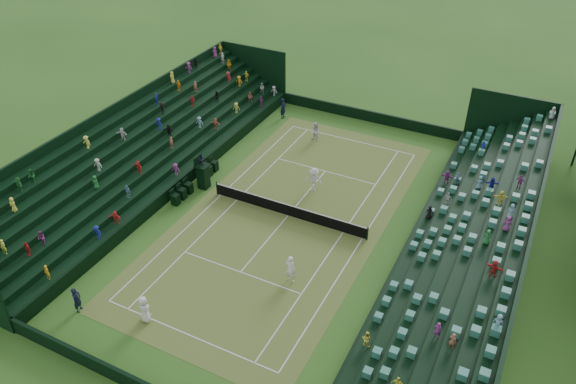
# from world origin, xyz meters

# --- Properties ---
(ground) EXTENTS (160.00, 160.00, 0.00)m
(ground) POSITION_xyz_m (0.00, 0.00, 0.00)
(ground) COLOR #2D5E1D
(ground) RESTS_ON ground
(court_surface) EXTENTS (12.97, 26.77, 0.01)m
(court_surface) POSITION_xyz_m (0.00, 0.00, 0.01)
(court_surface) COLOR #427928
(court_surface) RESTS_ON ground
(perimeter_wall_north) EXTENTS (17.17, 0.20, 1.00)m
(perimeter_wall_north) POSITION_xyz_m (0.00, 15.88, 0.50)
(perimeter_wall_north) COLOR black
(perimeter_wall_north) RESTS_ON ground
(perimeter_wall_east) EXTENTS (0.20, 31.77, 1.00)m
(perimeter_wall_east) POSITION_xyz_m (8.48, 0.00, 0.50)
(perimeter_wall_east) COLOR black
(perimeter_wall_east) RESTS_ON ground
(perimeter_wall_west) EXTENTS (0.20, 31.77, 1.00)m
(perimeter_wall_west) POSITION_xyz_m (-8.48, 0.00, 0.50)
(perimeter_wall_west) COLOR black
(perimeter_wall_west) RESTS_ON ground
(north_grandstand) EXTENTS (6.60, 32.00, 4.90)m
(north_grandstand) POSITION_xyz_m (12.66, 0.00, 1.55)
(north_grandstand) COLOR black
(north_grandstand) RESTS_ON ground
(south_grandstand) EXTENTS (6.60, 32.00, 4.90)m
(south_grandstand) POSITION_xyz_m (-12.66, 0.00, 1.55)
(south_grandstand) COLOR black
(south_grandstand) RESTS_ON ground
(tennis_net) EXTENTS (11.67, 0.10, 1.06)m
(tennis_net) POSITION_xyz_m (0.00, 0.00, 0.53)
(tennis_net) COLOR black
(tennis_net) RESTS_ON ground
(umpire_chair) EXTENTS (0.92, 0.92, 2.88)m
(umpire_chair) POSITION_xyz_m (-7.16, 0.32, 1.23)
(umpire_chair) COLOR black
(umpire_chair) RESTS_ON ground
(courtside_chairs) EXTENTS (0.54, 5.51, 1.17)m
(courtside_chairs) POSITION_xyz_m (-7.76, 0.12, 0.44)
(courtside_chairs) COLOR black
(courtside_chairs) RESTS_ON ground
(player_near_west) EXTENTS (0.92, 0.68, 1.73)m
(player_near_west) POSITION_xyz_m (-2.64, -12.08, 0.87)
(player_near_west) COLOR white
(player_near_west) RESTS_ON ground
(player_near_east) EXTENTS (0.72, 0.49, 1.90)m
(player_near_east) POSITION_xyz_m (3.04, -5.67, 0.95)
(player_near_east) COLOR white
(player_near_east) RESTS_ON ground
(player_far_west) EXTENTS (1.02, 0.92, 1.71)m
(player_far_west) POSITION_xyz_m (-2.71, 10.40, 0.85)
(player_far_west) COLOR silver
(player_far_west) RESTS_ON ground
(player_far_east) EXTENTS (1.38, 1.04, 1.89)m
(player_far_east) POSITION_xyz_m (0.26, 3.64, 0.95)
(player_far_east) COLOR silver
(player_far_east) RESTS_ON ground
(line_judge_north) EXTENTS (0.51, 0.73, 1.90)m
(line_judge_north) POSITION_xyz_m (-7.06, 12.98, 0.95)
(line_judge_north) COLOR black
(line_judge_north) RESTS_ON ground
(line_judge_south) EXTENTS (0.52, 0.68, 1.65)m
(line_judge_south) POSITION_xyz_m (-6.48, -13.16, 0.82)
(line_judge_south) COLOR black
(line_judge_south) RESTS_ON ground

